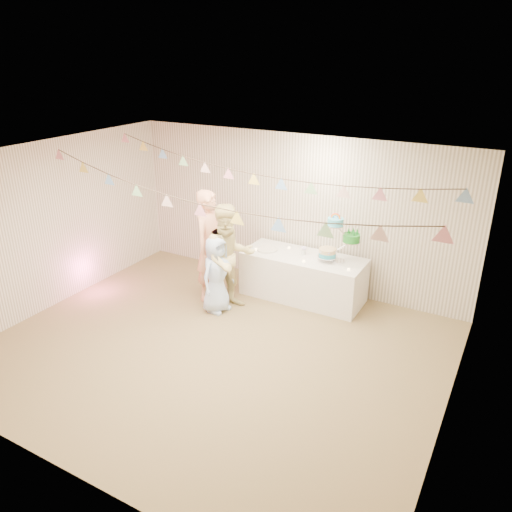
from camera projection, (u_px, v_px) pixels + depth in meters
The scene contains 23 objects.
floor at pixel (215, 350), 6.88m from camera, with size 6.00×6.00×0.00m, color brown.
ceiling at pixel (208, 162), 5.87m from camera, with size 6.00×6.00×0.00m, color white.
back_wall at pixel (295, 212), 8.39m from camera, with size 6.00×6.00×0.00m, color silver.
front_wall at pixel (53, 363), 4.36m from camera, with size 6.00×6.00×0.00m, color silver.
left_wall at pixel (51, 226), 7.72m from camera, with size 5.00×5.00×0.00m, color silver.
right_wall at pixel (460, 321), 5.03m from camera, with size 5.00×5.00×0.00m, color silver.
table at pixel (303, 277), 8.18m from camera, with size 1.98×0.79×0.74m, color white.
cake_stand at pixel (339, 239), 7.69m from camera, with size 0.66×0.39×0.74m, color silver, non-canonical shape.
cake_bottom at pixel (327, 256), 7.82m from camera, with size 0.31×0.31×0.15m, color teal, non-canonical shape.
cake_middle at pixel (352, 240), 7.69m from camera, with size 0.27×0.27×0.22m, color #1A7821, non-canonical shape.
cake_top_tier at pixel (335, 223), 7.59m from camera, with size 0.25×0.25×0.19m, color #47C1E1, non-canonical shape.
platter at pixel (267, 249), 8.28m from camera, with size 0.35×0.35×0.02m, color white.
posy at pixel (304, 250), 8.06m from camera, with size 0.12×0.12×0.14m, color white, non-canonical shape.
person_adult_a at pixel (211, 246), 7.98m from camera, with size 0.67×0.44×1.83m, color #EB9F7B.
person_adult_b at pixel (229, 258), 7.68m from camera, with size 0.83×0.65×1.71m, color #DDCD88.
person_child at pixel (217, 274), 7.68m from camera, with size 0.60×0.39×1.24m, color #B4D1FF.
bunting_back at pixel (254, 166), 6.85m from camera, with size 5.60×1.10×0.40m, color pink, non-canonical shape.
bunting_front at pixel (199, 189), 5.82m from camera, with size 5.60×0.90×0.36m, color #72A5E5, non-canonical shape.
tealight_0 at pixel (256, 249), 8.27m from camera, with size 0.04×0.04×0.03m, color #FFD88C.
tealight_1 at pixel (289, 248), 8.34m from camera, with size 0.04×0.04×0.03m, color #FFD88C.
tealight_2 at pixel (304, 261), 7.81m from camera, with size 0.04×0.04×0.03m, color #FFD88C.
tealight_3 at pixel (329, 255), 8.05m from camera, with size 0.04×0.04×0.03m, color #FFD88C.
tealight_4 at pixel (349, 269), 7.52m from camera, with size 0.04×0.04×0.03m, color #FFD88C.
Camera 1 is at (3.34, -4.83, 3.85)m, focal length 35.00 mm.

